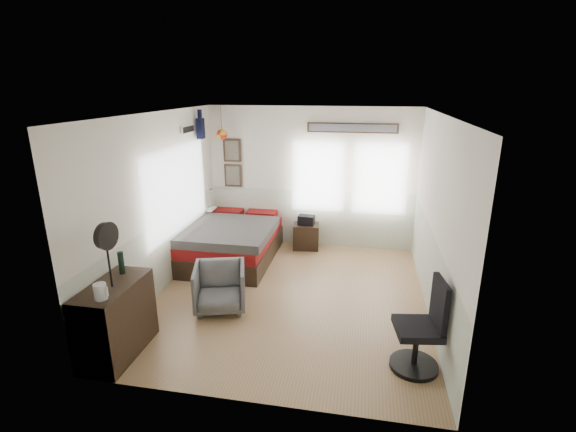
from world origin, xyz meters
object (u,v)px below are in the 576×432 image
Objects in this scene: dresser at (116,319)px; armchair at (220,287)px; bed at (232,241)px; task_chair at (423,333)px; nightstand at (306,236)px.

armchair is (0.83, 1.22, -0.12)m from dresser.
bed is 1.96× the size of task_chair.
armchair is 2.67m from nightstand.
armchair is 0.66× the size of task_chair.
nightstand is 0.45× the size of task_chair.
nightstand is at bearing 109.10° from task_chair.
armchair is at bearing -115.40° from nightstand.
nightstand is 3.82m from task_chair.
dresser is at bearing -120.74° from nightstand.
dresser is 4.12m from nightstand.
bed is 4.37× the size of nightstand.
nightstand is (1.70, 3.74, -0.21)m from dresser.
task_chair reaches higher than dresser.
armchair is at bearing -77.39° from bed.
dresser reaches higher than bed.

